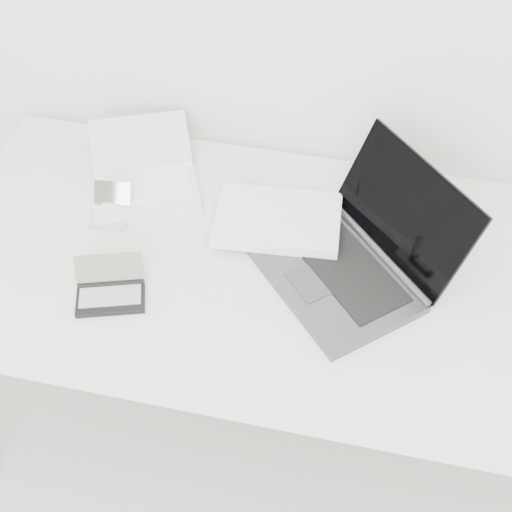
% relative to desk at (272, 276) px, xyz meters
% --- Properties ---
extents(desk, '(1.60, 0.80, 0.73)m').
position_rel_desk_xyz_m(desk, '(0.00, 0.00, 0.00)').
color(desk, white).
rests_on(desk, ground).
extents(laptop_large, '(0.61, 0.53, 0.24)m').
position_rel_desk_xyz_m(laptop_large, '(0.11, 0.05, 0.09)').
color(laptop_large, '#515355').
rests_on(laptop_large, desk).
extents(netbook_open_white, '(0.36, 0.40, 0.08)m').
position_rel_desk_xyz_m(netbook_open_white, '(-0.37, 0.19, 0.07)').
color(netbook_open_white, white).
rests_on(netbook_open_white, desk).
extents(pda_silver, '(0.10, 0.12, 0.07)m').
position_rel_desk_xyz_m(pda_silver, '(-0.42, 0.07, 0.06)').
color(pda_silver, silver).
rests_on(pda_silver, desk).
extents(palmtop_charcoal, '(0.18, 0.16, 0.08)m').
position_rel_desk_xyz_m(palmtop_charcoal, '(-0.33, -0.17, 0.06)').
color(palmtop_charcoal, black).
rests_on(palmtop_charcoal, desk).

